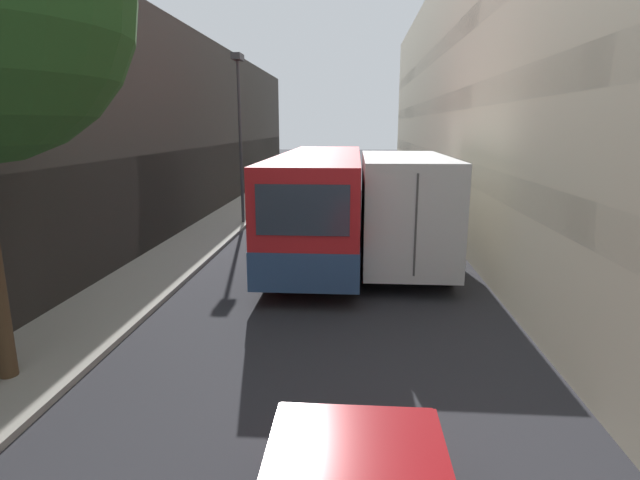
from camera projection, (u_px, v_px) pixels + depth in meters
ground_plane at (325, 278)px, 13.42m from camera, size 150.00×150.00×0.00m
sidewalk_left at (156, 272)px, 13.74m from camera, size 2.17×60.00×0.11m
building_left_shopfront at (65, 144)px, 13.12m from camera, size 2.40×60.00×7.79m
building_right_apartment at (549, 76)px, 11.90m from camera, size 2.40×60.00×10.35m
bus at (321, 200)px, 15.99m from camera, size 2.48×11.08×3.15m
box_truck at (401, 205)px, 14.96m from camera, size 2.33×8.18×3.19m
street_lamp at (239, 107)px, 19.66m from camera, size 0.36×0.80×6.61m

